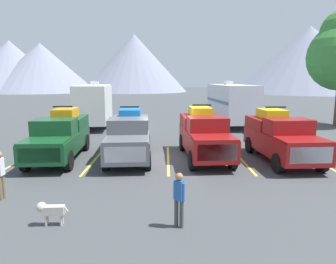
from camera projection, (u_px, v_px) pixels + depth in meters
ground_plane at (168, 159)px, 15.38m from camera, size 240.00×240.00×0.00m
pickup_truck_a at (60, 135)px, 15.43m from camera, size 2.40×5.82×2.57m
pickup_truck_b at (129, 135)px, 15.60m from camera, size 2.40×5.99×2.53m
pickup_truck_c at (204, 134)px, 15.53m from camera, size 2.36×5.64×2.64m
pickup_truck_d at (281, 136)px, 15.07m from camera, size 2.48×5.48×2.57m
lot_stripe_a at (22, 159)px, 15.36m from camera, size 0.12×5.50×0.01m
lot_stripe_b at (95, 159)px, 15.39m from camera, size 0.12×5.50×0.01m
lot_stripe_c at (168, 159)px, 15.41m from camera, size 0.12×5.50×0.01m
lot_stripe_d at (241, 159)px, 15.44m from camera, size 0.12×5.50×0.01m
lot_stripe_e at (313, 159)px, 15.46m from camera, size 0.12×5.50×0.01m
camper_trailer_a at (94, 103)px, 25.00m from camera, size 2.96×7.65×3.71m
camper_trailer_b at (232, 103)px, 25.73m from camera, size 3.17×8.24×3.73m
person_a at (0, 172)px, 10.18m from camera, size 0.22×0.36×1.63m
person_b at (179, 196)px, 8.26m from camera, size 0.30×0.27×1.52m
dog at (49, 210)px, 8.44m from camera, size 0.86×0.27×0.66m
mountain_ridge at (188, 64)px, 87.85m from camera, size 125.18×42.14×17.98m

